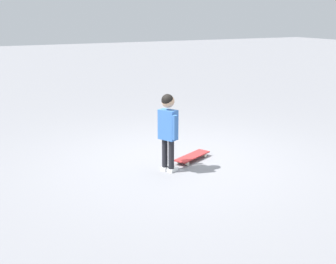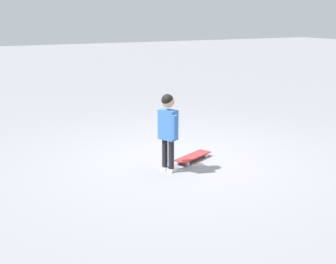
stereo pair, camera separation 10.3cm
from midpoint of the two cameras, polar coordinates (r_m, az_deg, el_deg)
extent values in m
plane|color=gray|center=(6.41, 2.17, -3.74)|extent=(50.00, 50.00, 0.00)
cylinder|color=black|center=(5.96, 0.08, -2.79)|extent=(0.08, 0.08, 0.42)
cube|color=white|center=(6.05, 0.26, -4.66)|extent=(0.17, 0.14, 0.05)
cylinder|color=black|center=(5.89, 0.92, -3.00)|extent=(0.08, 0.08, 0.42)
cube|color=white|center=(5.99, 1.09, -4.88)|extent=(0.17, 0.14, 0.05)
cube|color=#386BB7|center=(5.81, 0.51, 0.95)|extent=(0.23, 0.28, 0.40)
cylinder|color=#386BB7|center=(5.98, -0.07, 1.36)|extent=(0.06, 0.06, 0.32)
cylinder|color=#386BB7|center=(5.67, 1.36, 0.59)|extent=(0.06, 0.06, 0.32)
sphere|color=tan|center=(5.74, 0.51, 4.00)|extent=(0.17, 0.17, 0.17)
sphere|color=black|center=(5.73, 0.45, 4.13)|extent=(0.16, 0.16, 0.16)
cube|color=#B22D2D|center=(6.42, 3.68, -3.13)|extent=(0.68, 0.46, 0.02)
cube|color=#B7B7BC|center=(6.61, 4.81, -2.75)|extent=(0.08, 0.11, 0.02)
cube|color=#B7B7BC|center=(6.25, 2.47, -3.78)|extent=(0.08, 0.11, 0.02)
cylinder|color=beige|center=(6.65, 4.27, -2.82)|extent=(0.06, 0.05, 0.06)
cylinder|color=beige|center=(6.58, 5.35, -3.06)|extent=(0.06, 0.05, 0.06)
cylinder|color=beige|center=(6.29, 1.91, -3.84)|extent=(0.06, 0.05, 0.06)
cylinder|color=beige|center=(6.21, 3.03, -4.12)|extent=(0.06, 0.05, 0.06)
camera|label=1|loc=(0.05, -89.50, 0.14)|focal=47.22mm
camera|label=2|loc=(0.05, 90.50, -0.14)|focal=47.22mm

